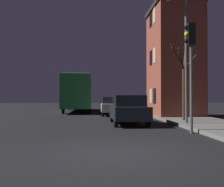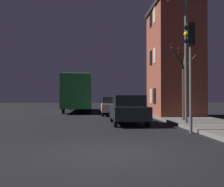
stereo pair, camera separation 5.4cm
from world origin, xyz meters
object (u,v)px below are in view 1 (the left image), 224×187
traffic_light (190,54)px  car_mid_lane (112,106)px  bare_tree (183,82)px  bus (79,91)px  streetlamp (179,32)px  car_near_lane (128,109)px

traffic_light → car_mid_lane: traffic_light is taller
bare_tree → bus: bearing=119.1°
streetlamp → car_near_lane: streetlamp is taller
bare_tree → bus: 13.60m
streetlamp → car_mid_lane: bearing=109.5°
traffic_light → bus: size_ratio=0.43×
streetlamp → car_mid_lane: size_ratio=1.64×
car_near_lane → car_mid_lane: (-0.35, 6.86, -0.03)m
car_mid_lane → car_near_lane: bearing=-87.1°
traffic_light → car_near_lane: bearing=119.5°
traffic_light → bare_tree: (1.24, 4.11, -0.89)m
bare_tree → car_near_lane: bearing=-170.7°
car_mid_lane → bus: bearing=118.4°
bus → traffic_light: bearing=-71.4°
bare_tree → bus: bare_tree is taller
traffic_light → bus: 16.91m
streetlamp → car_near_lane: bearing=156.8°
streetlamp → bus: streetlamp is taller
streetlamp → traffic_light: 3.02m
streetlamp → bus: (-5.82, 13.46, -2.68)m
traffic_light → bare_tree: traffic_light is taller
streetlamp → car_near_lane: size_ratio=1.69×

